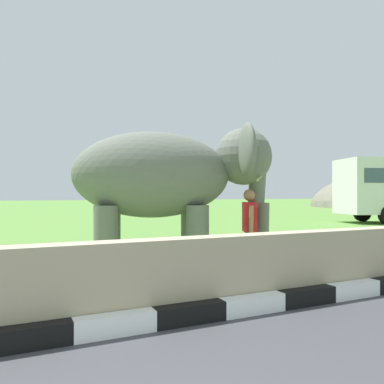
# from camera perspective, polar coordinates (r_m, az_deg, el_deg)

# --- Properties ---
(barrier_parapet) EXTENTS (28.00, 0.36, 1.00)m
(barrier_parapet) POSITION_cam_1_polar(r_m,az_deg,el_deg) (5.01, -0.77, -12.49)
(barrier_parapet) COLOR tan
(barrier_parapet) RESTS_ON ground_plane
(elephant) EXTENTS (4.08, 2.96, 2.91)m
(elephant) POSITION_cam_1_polar(r_m,az_deg,el_deg) (7.65, -3.28, 2.21)
(elephant) COLOR slate
(elephant) RESTS_ON ground_plane
(person_handler) EXTENTS (0.39, 0.62, 1.66)m
(person_handler) POSITION_cam_1_polar(r_m,az_deg,el_deg) (7.70, 8.52, -5.04)
(person_handler) COLOR navy
(person_handler) RESTS_ON ground_plane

